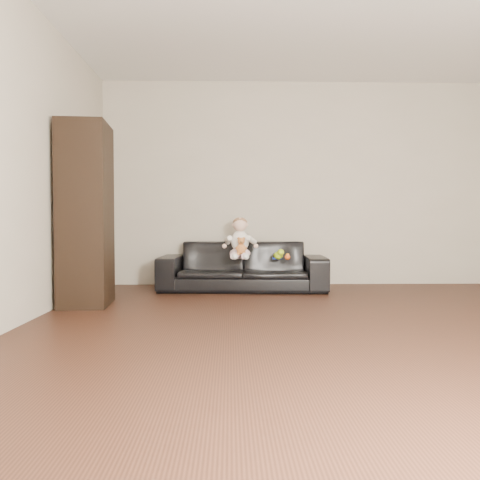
{
  "coord_description": "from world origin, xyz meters",
  "views": [
    {
      "loc": [
        -0.89,
        -3.27,
        0.78
      ],
      "look_at": [
        -0.77,
        2.16,
        0.59
      ],
      "focal_mm": 35.0,
      "sensor_mm": 36.0,
      "label": 1
    }
  ],
  "objects_px": {
    "sofa": "(243,266)",
    "toy_blue_disc": "(277,258)",
    "baby": "(240,241)",
    "toy_green": "(278,255)",
    "cabinet": "(86,215)",
    "toy_rattle": "(288,257)",
    "teddy_bear": "(241,246)"
  },
  "relations": [
    {
      "from": "baby",
      "to": "toy_blue_disc",
      "type": "bearing_deg",
      "value": 8.86
    },
    {
      "from": "baby",
      "to": "toy_green",
      "type": "xyz_separation_m",
      "value": [
        0.44,
        -0.08,
        -0.17
      ]
    },
    {
      "from": "cabinet",
      "to": "teddy_bear",
      "type": "xyz_separation_m",
      "value": [
        1.51,
        0.76,
        -0.34
      ]
    },
    {
      "from": "sofa",
      "to": "teddy_bear",
      "type": "height_order",
      "value": "teddy_bear"
    },
    {
      "from": "baby",
      "to": "cabinet",
      "type": "bearing_deg",
      "value": -138.01
    },
    {
      "from": "cabinet",
      "to": "baby",
      "type": "distance_m",
      "value": 1.77
    },
    {
      "from": "baby",
      "to": "toy_rattle",
      "type": "relative_size",
      "value": 7.61
    },
    {
      "from": "toy_green",
      "to": "toy_rattle",
      "type": "distance_m",
      "value": 0.13
    },
    {
      "from": "sofa",
      "to": "teddy_bear",
      "type": "xyz_separation_m",
      "value": [
        -0.02,
        -0.25,
        0.25
      ]
    },
    {
      "from": "teddy_bear",
      "to": "toy_rattle",
      "type": "bearing_deg",
      "value": 19.23
    },
    {
      "from": "toy_green",
      "to": "toy_blue_disc",
      "type": "height_order",
      "value": "toy_green"
    },
    {
      "from": "toy_green",
      "to": "toy_rattle",
      "type": "height_order",
      "value": "toy_green"
    },
    {
      "from": "sofa",
      "to": "toy_rattle",
      "type": "height_order",
      "value": "sofa"
    },
    {
      "from": "baby",
      "to": "toy_rattle",
      "type": "height_order",
      "value": "baby"
    },
    {
      "from": "sofa",
      "to": "toy_blue_disc",
      "type": "bearing_deg",
      "value": -13.84
    },
    {
      "from": "sofa",
      "to": "cabinet",
      "type": "relative_size",
      "value": 1.12
    },
    {
      "from": "toy_green",
      "to": "toy_blue_disc",
      "type": "distance_m",
      "value": 0.07
    },
    {
      "from": "teddy_bear",
      "to": "toy_rattle",
      "type": "height_order",
      "value": "teddy_bear"
    },
    {
      "from": "sofa",
      "to": "toy_green",
      "type": "relative_size",
      "value": 14.92
    },
    {
      "from": "toy_green",
      "to": "cabinet",
      "type": "bearing_deg",
      "value": -156.69
    },
    {
      "from": "toy_rattle",
      "to": "sofa",
      "type": "bearing_deg",
      "value": 151.78
    },
    {
      "from": "cabinet",
      "to": "toy_blue_disc",
      "type": "bearing_deg",
      "value": 20.33
    },
    {
      "from": "cabinet",
      "to": "baby",
      "type": "relative_size",
      "value": 3.59
    },
    {
      "from": "cabinet",
      "to": "toy_green",
      "type": "height_order",
      "value": "cabinet"
    },
    {
      "from": "baby",
      "to": "toy_blue_disc",
      "type": "distance_m",
      "value": 0.48
    },
    {
      "from": "toy_rattle",
      "to": "teddy_bear",
      "type": "bearing_deg",
      "value": 178.43
    },
    {
      "from": "baby",
      "to": "toy_rattle",
      "type": "xyz_separation_m",
      "value": [
        0.53,
        -0.16,
        -0.18
      ]
    },
    {
      "from": "baby",
      "to": "teddy_bear",
      "type": "xyz_separation_m",
      "value": [
        0.01,
        -0.15,
        -0.06
      ]
    },
    {
      "from": "toy_green",
      "to": "toy_blue_disc",
      "type": "xyz_separation_m",
      "value": [
        -0.01,
        0.06,
        -0.04
      ]
    },
    {
      "from": "toy_blue_disc",
      "to": "baby",
      "type": "bearing_deg",
      "value": 178.15
    },
    {
      "from": "toy_rattle",
      "to": "toy_blue_disc",
      "type": "relative_size",
      "value": 0.57
    },
    {
      "from": "sofa",
      "to": "teddy_bear",
      "type": "bearing_deg",
      "value": -92.2
    }
  ]
}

